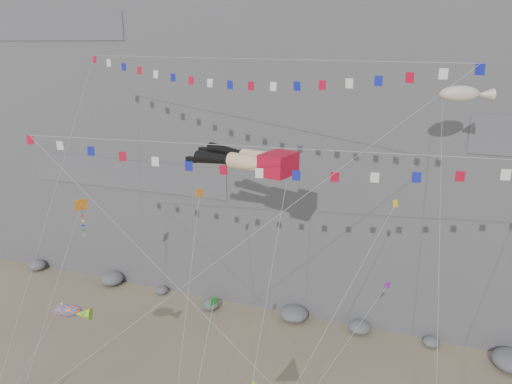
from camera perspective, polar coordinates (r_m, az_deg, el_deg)
cliff at (r=55.50m, az=9.52°, el=16.93°), size 80.00×28.00×50.00m
talus_boulders at (r=47.37m, az=4.37°, el=-13.72°), size 60.00×3.00×1.20m
legs_kite at (r=33.05m, az=-0.70°, el=3.68°), size 9.01×16.73×22.23m
flag_banner_upper at (r=32.79m, az=-1.89°, el=14.93°), size 27.83×15.35×29.52m
flag_banner_lower at (r=26.95m, az=2.55°, el=5.01°), size 30.88×7.49×22.98m
harlequin_kite at (r=37.40m, az=-19.40°, el=-1.48°), size 1.89×9.51×15.94m
fish_windsock at (r=35.55m, az=-20.73°, el=-12.59°), size 5.79×4.79×9.51m
blimp_windsock at (r=35.02m, az=22.23°, el=10.25°), size 3.88×16.58×26.26m
small_kite_a at (r=33.53m, az=-6.51°, el=-0.58°), size 3.91×12.56×19.26m
small_kite_b at (r=31.25m, az=14.32°, el=-10.94°), size 7.54×11.49×16.68m
small_kite_c at (r=29.93m, az=-4.91°, el=-12.73°), size 1.87×9.98×13.72m
small_kite_d at (r=31.35m, az=15.17°, el=-2.21°), size 7.49×15.24×22.13m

